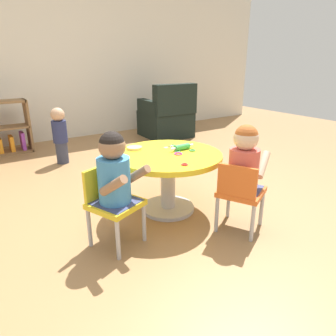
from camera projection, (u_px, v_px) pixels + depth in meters
name	position (u px, v px, depth m)	size (l,w,h in m)	color
ground_plane	(168.00, 209.00, 2.59)	(10.00, 10.00, 0.00)	#9E7247
back_wall	(54.00, 45.00, 4.47)	(8.00, 0.12, 2.80)	silver
craft_table	(168.00, 168.00, 2.47)	(0.86, 0.86, 0.50)	silver
child_chair_left	(112.00, 202.00, 2.03)	(0.39, 0.39, 0.54)	#B7B7BC
seated_child_left	(114.00, 171.00, 1.94)	(0.38, 0.42, 0.51)	#3F4772
child_chair_right	(240.00, 192.00, 2.18)	(0.40, 0.40, 0.54)	#B7B7BC
seated_child_right	(244.00, 161.00, 2.13)	(0.43, 0.40, 0.51)	#3F4772
armchair_dark	(167.00, 118.00, 4.91)	(0.75, 0.75, 0.85)	black
toddler_standing	(60.00, 134.00, 3.63)	(0.17, 0.17, 0.67)	#33384C
rolling_pin	(182.00, 147.00, 2.51)	(0.23, 0.06, 0.05)	green
craft_scissors	(172.00, 146.00, 2.61)	(0.14, 0.08, 0.01)	silver
playdough_blob_0	(134.00, 148.00, 2.54)	(0.13, 0.13, 0.02)	#F2CC72
cookie_cutter_0	(192.00, 150.00, 2.49)	(0.05, 0.05, 0.01)	#4CB259
cookie_cutter_1	(178.00, 154.00, 2.40)	(0.07, 0.07, 0.01)	#D83FA5
cookie_cutter_2	(178.00, 151.00, 2.46)	(0.05, 0.05, 0.01)	#4CB259
cookie_cutter_3	(185.00, 164.00, 2.16)	(0.05, 0.05, 0.01)	red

